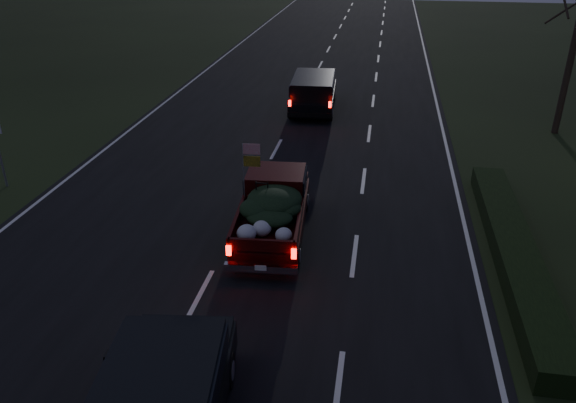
% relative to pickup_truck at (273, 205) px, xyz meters
% --- Properties ---
extents(ground, '(120.00, 120.00, 0.00)m').
position_rel_pickup_truck_xyz_m(ground, '(-1.18, -3.34, -0.92)').
color(ground, black).
rests_on(ground, ground).
extents(road_asphalt, '(14.00, 120.00, 0.02)m').
position_rel_pickup_truck_xyz_m(road_asphalt, '(-1.18, -3.34, -0.91)').
color(road_asphalt, black).
rests_on(road_asphalt, ground).
extents(hedge_row, '(1.00, 10.00, 0.60)m').
position_rel_pickup_truck_xyz_m(hedge_row, '(6.62, -0.34, -0.62)').
color(hedge_row, black).
rests_on(hedge_row, ground).
extents(pickup_truck, '(2.14, 4.81, 2.46)m').
position_rel_pickup_truck_xyz_m(pickup_truck, '(0.00, 0.00, 0.00)').
color(pickup_truck, '#360807').
rests_on(pickup_truck, ground).
extents(lead_suv, '(2.24, 4.85, 1.36)m').
position_rel_pickup_truck_xyz_m(lead_suv, '(-0.40, 12.05, 0.11)').
color(lead_suv, black).
rests_on(lead_suv, ground).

